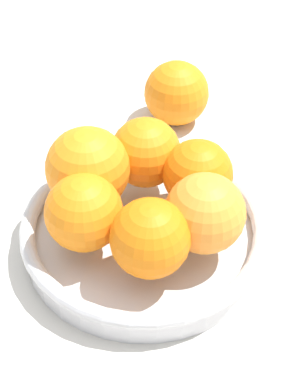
{
  "coord_description": "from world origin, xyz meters",
  "views": [
    {
      "loc": [
        -0.42,
        0.04,
        0.45
      ],
      "look_at": [
        0.0,
        0.0,
        0.07
      ],
      "focal_mm": 60.0,
      "sensor_mm": 36.0,
      "label": 1
    }
  ],
  "objects": [
    {
      "name": "ground_plane",
      "position": [
        0.0,
        0.0,
        0.0
      ],
      "size": [
        4.0,
        4.0,
        0.0
      ],
      "primitive_type": "plane",
      "color": "beige"
    },
    {
      "name": "stray_orange",
      "position": [
        0.2,
        -0.06,
        0.04
      ],
      "size": [
        0.07,
        0.07,
        0.07
      ],
      "primitive_type": "sphere",
      "color": "orange",
      "rests_on": "ground_plane"
    },
    {
      "name": "orange_pile",
      "position": [
        0.0,
        0.0,
        0.07
      ],
      "size": [
        0.18,
        0.17,
        0.08
      ],
      "color": "orange",
      "rests_on": "fruit_bowl"
    },
    {
      "name": "fruit_bowl",
      "position": [
        0.0,
        0.0,
        0.02
      ],
      "size": [
        0.23,
        0.23,
        0.03
      ],
      "color": "silver",
      "rests_on": "ground_plane"
    }
  ]
}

